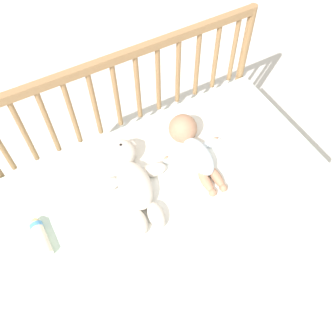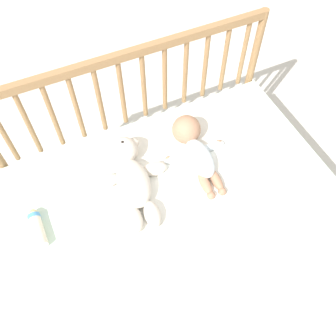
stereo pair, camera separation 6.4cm
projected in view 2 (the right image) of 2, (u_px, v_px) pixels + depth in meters
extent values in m
plane|color=silver|center=(168.00, 223.00, 1.99)|extent=(12.00, 12.00, 0.00)
cube|color=silver|center=(168.00, 202.00, 1.79)|extent=(1.29, 0.68, 0.47)
cylinder|color=#997047|center=(6.00, 169.00, 1.66)|extent=(0.04, 0.04, 0.86)
cylinder|color=#997047|center=(248.00, 84.00, 1.95)|extent=(0.04, 0.04, 0.86)
cube|color=#997047|center=(129.00, 54.00, 1.46)|extent=(1.26, 0.03, 0.04)
cylinder|color=#997047|center=(3.00, 133.00, 1.50)|extent=(0.02, 0.02, 0.36)
cylinder|color=#997047|center=(29.00, 124.00, 1.52)|extent=(0.02, 0.02, 0.36)
cylinder|color=#997047|center=(53.00, 116.00, 1.54)|extent=(0.02, 0.02, 0.36)
cylinder|color=#997047|center=(77.00, 109.00, 1.57)|extent=(0.02, 0.02, 0.36)
cylinder|color=#997047|center=(100.00, 101.00, 1.59)|extent=(0.02, 0.02, 0.36)
cylinder|color=#997047|center=(122.00, 94.00, 1.61)|extent=(0.02, 0.02, 0.36)
cylinder|color=#997047|center=(144.00, 87.00, 1.64)|extent=(0.02, 0.02, 0.36)
cylinder|color=#997047|center=(165.00, 80.00, 1.66)|extent=(0.02, 0.02, 0.36)
cylinder|color=#997047|center=(185.00, 73.00, 1.69)|extent=(0.02, 0.02, 0.36)
cylinder|color=#997047|center=(205.00, 67.00, 1.71)|extent=(0.02, 0.02, 0.36)
cylinder|color=#997047|center=(225.00, 61.00, 1.73)|extent=(0.02, 0.02, 0.36)
cylinder|color=#997047|center=(243.00, 54.00, 1.76)|extent=(0.02, 0.02, 0.36)
cube|color=white|center=(167.00, 176.00, 1.59)|extent=(0.81, 0.51, 0.01)
ellipsoid|color=silver|center=(133.00, 183.00, 1.52)|extent=(0.16, 0.25, 0.10)
sphere|color=silver|center=(124.00, 150.00, 1.59)|extent=(0.12, 0.12, 0.12)
sphere|color=tan|center=(123.00, 146.00, 1.57)|extent=(0.05, 0.05, 0.05)
sphere|color=black|center=(123.00, 143.00, 1.55)|extent=(0.02, 0.02, 0.02)
sphere|color=silver|center=(112.00, 149.00, 1.59)|extent=(0.05, 0.05, 0.05)
sphere|color=silver|center=(134.00, 144.00, 1.61)|extent=(0.05, 0.05, 0.05)
ellipsoid|color=silver|center=(106.00, 181.00, 1.54)|extent=(0.11, 0.07, 0.06)
ellipsoid|color=silver|center=(155.00, 169.00, 1.58)|extent=(0.11, 0.07, 0.06)
ellipsoid|color=silver|center=(134.00, 219.00, 1.44)|extent=(0.08, 0.12, 0.06)
ellipsoid|color=silver|center=(152.00, 214.00, 1.46)|extent=(0.08, 0.12, 0.06)
ellipsoid|color=white|center=(200.00, 158.00, 1.59)|extent=(0.11, 0.21, 0.08)
sphere|color=tan|center=(186.00, 129.00, 1.65)|extent=(0.13, 0.13, 0.13)
ellipsoid|color=white|center=(177.00, 158.00, 1.62)|extent=(0.12, 0.04, 0.04)
ellipsoid|color=white|center=(212.00, 146.00, 1.66)|extent=(0.12, 0.04, 0.04)
sphere|color=tan|center=(169.00, 159.00, 1.62)|extent=(0.03, 0.03, 0.03)
sphere|color=tan|center=(219.00, 143.00, 1.67)|extent=(0.03, 0.03, 0.03)
ellipsoid|color=tan|center=(205.00, 184.00, 1.55)|extent=(0.05, 0.12, 0.04)
ellipsoid|color=tan|center=(216.00, 180.00, 1.56)|extent=(0.05, 0.12, 0.04)
sphere|color=tan|center=(211.00, 195.00, 1.52)|extent=(0.03, 0.03, 0.03)
sphere|color=tan|center=(222.00, 191.00, 1.53)|extent=(0.03, 0.03, 0.03)
cylinder|color=#F4E5CC|center=(38.00, 231.00, 1.43)|extent=(0.05, 0.13, 0.05)
cylinder|color=#4C99D8|center=(34.00, 217.00, 1.46)|extent=(0.05, 0.02, 0.05)
sphere|color=#EAC67F|center=(33.00, 214.00, 1.47)|extent=(0.04, 0.04, 0.04)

